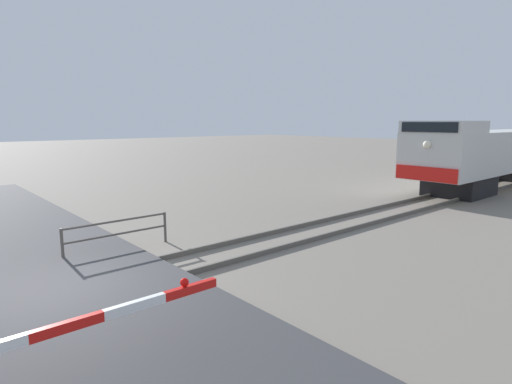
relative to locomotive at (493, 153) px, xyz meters
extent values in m
plane|color=slate|center=(0.00, -23.45, -1.96)|extent=(160.00, 160.00, 0.00)
cube|color=#59544C|center=(-0.72, -23.45, -1.89)|extent=(0.08, 80.00, 0.15)
cube|color=#59544C|center=(0.72, -23.45, -1.89)|extent=(0.08, 80.00, 0.15)
cube|color=#38383A|center=(0.00, -23.45, -1.88)|extent=(36.00, 5.21, 0.16)
cube|color=black|center=(0.00, -4.15, -1.44)|extent=(2.59, 3.20, 1.05)
cube|color=silver|center=(0.00, 0.26, 0.17)|extent=(3.04, 16.03, 2.16)
cube|color=silver|center=(0.00, -6.33, 1.53)|extent=(2.98, 2.85, 0.56)
cube|color=black|center=(0.00, -7.78, 1.53)|extent=(2.59, 0.06, 0.45)
cube|color=red|center=(0.00, -7.79, -0.56)|extent=(2.89, 0.08, 0.64)
sphere|color=#F2EACC|center=(0.00, -7.80, 0.76)|extent=(0.36, 0.36, 0.36)
cube|color=red|center=(3.75, -24.42, -0.84)|extent=(0.10, 0.93, 0.14)
cube|color=white|center=(3.75, -23.49, -0.84)|extent=(0.10, 0.93, 0.14)
cube|color=red|center=(3.75, -22.56, -0.84)|extent=(0.10, 0.93, 0.14)
sphere|color=red|center=(3.75, -22.66, -0.70)|extent=(0.14, 0.14, 0.14)
cylinder|color=#4C4742|center=(-2.30, -22.78, -1.49)|extent=(0.08, 0.08, 0.95)
cylinder|color=#4C4742|center=(-2.30, -19.73, -1.49)|extent=(0.08, 0.08, 0.95)
cylinder|color=#4C4742|center=(-2.30, -21.25, -1.05)|extent=(0.06, 3.05, 0.06)
cylinder|color=#4C4742|center=(-2.30, -21.25, -1.44)|extent=(0.06, 3.05, 0.06)
camera|label=1|loc=(9.16, -25.86, 1.78)|focal=29.24mm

